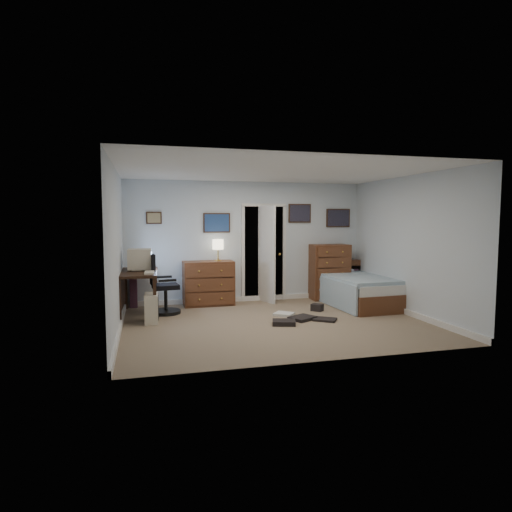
% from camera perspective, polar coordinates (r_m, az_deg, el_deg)
% --- Properties ---
extents(floor, '(5.00, 4.00, 0.02)m').
position_cam_1_polar(floor, '(7.23, 2.60, -8.95)').
color(floor, '#85735B').
rests_on(floor, ground).
extents(computer_desk, '(0.69, 1.42, 0.81)m').
position_cam_1_polar(computer_desk, '(7.89, -16.04, -3.32)').
color(computer_desk, '#321D10').
rests_on(computer_desk, floor).
extents(crt_monitor, '(0.43, 0.40, 0.39)m').
position_cam_1_polar(crt_monitor, '(7.98, -15.23, -0.42)').
color(crt_monitor, beige).
rests_on(crt_monitor, computer_desk).
extents(keyboard, '(0.18, 0.43, 0.03)m').
position_cam_1_polar(keyboard, '(7.51, -14.03, -2.15)').
color(keyboard, beige).
rests_on(keyboard, computer_desk).
extents(pc_tower, '(0.24, 0.46, 0.48)m').
position_cam_1_polar(pc_tower, '(7.40, -13.75, -6.77)').
color(pc_tower, beige).
rests_on(pc_tower, floor).
extents(office_chair, '(0.59, 0.59, 1.10)m').
position_cam_1_polar(office_chair, '(7.98, -12.40, -4.55)').
color(office_chair, black).
rests_on(office_chair, floor).
extents(media_stack, '(0.14, 0.14, 0.72)m').
position_cam_1_polar(media_stack, '(8.70, -16.03, -4.30)').
color(media_stack, maroon).
rests_on(media_stack, floor).
extents(low_dresser, '(1.01, 0.52, 0.89)m').
position_cam_1_polar(low_dresser, '(8.66, -6.37, -3.60)').
color(low_dresser, brown).
rests_on(low_dresser, floor).
extents(table_lamp, '(0.23, 0.23, 0.43)m').
position_cam_1_polar(table_lamp, '(8.61, -5.10, 1.45)').
color(table_lamp, gold).
rests_on(table_lamp, low_dresser).
extents(doorway, '(0.96, 1.12, 2.05)m').
position_cam_1_polar(doorway, '(9.33, 0.54, 0.49)').
color(doorway, black).
rests_on(doorway, floor).
extents(tall_dresser, '(0.83, 0.52, 1.18)m').
position_cam_1_polar(tall_dresser, '(9.35, 9.76, -2.10)').
color(tall_dresser, brown).
rests_on(tall_dresser, floor).
extents(headboard_bookcase, '(0.92, 0.26, 0.83)m').
position_cam_1_polar(headboard_bookcase, '(9.61, 11.22, -2.85)').
color(headboard_bookcase, brown).
rests_on(headboard_bookcase, floor).
extents(bed, '(1.15, 2.03, 0.65)m').
position_cam_1_polar(bed, '(8.83, 13.09, -4.43)').
color(bed, brown).
rests_on(bed, floor).
extents(wall_posters, '(4.38, 0.04, 0.60)m').
position_cam_1_polar(wall_posters, '(9.08, 2.39, 5.07)').
color(wall_posters, '#331E11').
rests_on(wall_posters, floor).
extents(floor_clutter, '(1.29, 1.17, 0.13)m').
position_cam_1_polar(floor_clutter, '(7.52, 5.93, -8.08)').
color(floor_clutter, black).
rests_on(floor_clutter, floor).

